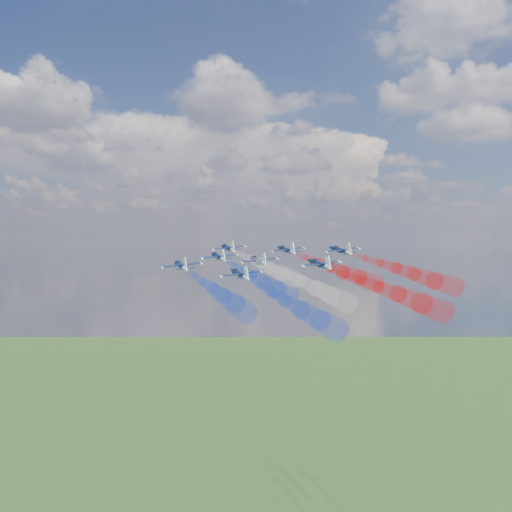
# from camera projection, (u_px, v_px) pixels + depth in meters

# --- Properties ---
(jet_lead) EXTENTS (15.59, 16.83, 6.25)m
(jet_lead) POSITION_uv_depth(u_px,v_px,m) (228.00, 248.00, 179.77)
(jet_lead) COLOR black
(trail_lead) EXTENTS (25.03, 38.06, 10.70)m
(trail_lead) POSITION_uv_depth(u_px,v_px,m) (261.00, 264.00, 155.46)
(trail_lead) COLOR white
(jet_inner_left) EXTENTS (15.59, 16.83, 6.25)m
(jet_inner_left) POSITION_uv_depth(u_px,v_px,m) (218.00, 257.00, 163.69)
(jet_inner_left) COLOR black
(trail_inner_left) EXTENTS (25.03, 38.06, 10.70)m
(trail_inner_left) POSITION_uv_depth(u_px,v_px,m) (253.00, 276.00, 139.38)
(trail_inner_left) COLOR blue
(jet_inner_right) EXTENTS (15.59, 16.83, 6.25)m
(jet_inner_right) POSITION_uv_depth(u_px,v_px,m) (286.00, 250.00, 172.27)
(jet_inner_right) COLOR black
(trail_inner_right) EXTENTS (25.03, 38.06, 10.70)m
(trail_inner_right) POSITION_uv_depth(u_px,v_px,m) (330.00, 267.00, 147.96)
(trail_inner_right) COLOR red
(jet_outer_left) EXTENTS (15.59, 16.83, 6.25)m
(jet_outer_left) POSITION_uv_depth(u_px,v_px,m) (181.00, 266.00, 149.25)
(jet_outer_left) COLOR black
(trail_outer_left) EXTENTS (25.03, 38.06, 10.70)m
(trail_outer_left) POSITION_uv_depth(u_px,v_px,m) (212.00, 288.00, 124.94)
(trail_outer_left) COLOR blue
(jet_center_third) EXTENTS (15.59, 16.83, 6.25)m
(jet_center_third) POSITION_uv_depth(u_px,v_px,m) (258.00, 261.00, 157.40)
(jet_center_third) COLOR black
(trail_center_third) EXTENTS (25.03, 38.06, 10.70)m
(trail_center_third) POSITION_uv_depth(u_px,v_px,m) (302.00, 281.00, 133.09)
(trail_center_third) COLOR white
(jet_outer_right) EXTENTS (15.59, 16.83, 6.25)m
(jet_outer_right) POSITION_uv_depth(u_px,v_px,m) (341.00, 250.00, 163.38)
(jet_outer_right) COLOR black
(trail_outer_right) EXTENTS (25.03, 38.06, 10.70)m
(trail_outer_right) POSITION_uv_depth(u_px,v_px,m) (397.00, 268.00, 139.07)
(trail_outer_right) COLOR red
(jet_rear_left) EXTENTS (15.59, 16.83, 6.25)m
(jet_rear_left) POSITION_uv_depth(u_px,v_px,m) (240.00, 274.00, 140.52)
(jet_rear_left) COLOR black
(trail_rear_left) EXTENTS (25.03, 38.06, 10.70)m
(trail_rear_left) POSITION_uv_depth(u_px,v_px,m) (286.00, 301.00, 116.21)
(trail_rear_left) COLOR blue
(jet_rear_right) EXTENTS (15.59, 16.83, 6.25)m
(jet_rear_right) POSITION_uv_depth(u_px,v_px,m) (319.00, 264.00, 146.76)
(jet_rear_right) COLOR black
(trail_rear_right) EXTENTS (25.03, 38.06, 10.70)m
(trail_rear_right) POSITION_uv_depth(u_px,v_px,m) (379.00, 287.00, 122.45)
(trail_rear_right) COLOR red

